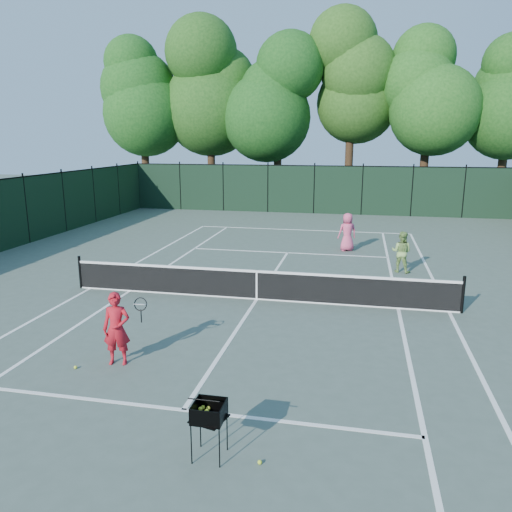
% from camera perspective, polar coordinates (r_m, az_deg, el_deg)
% --- Properties ---
extents(ground, '(90.00, 90.00, 0.00)m').
position_cam_1_polar(ground, '(15.04, 0.08, -4.99)').
color(ground, '#47564B').
rests_on(ground, ground).
extents(sideline_doubles_left, '(0.10, 23.77, 0.01)m').
position_cam_1_polar(sideline_doubles_left, '(16.97, -18.40, -3.53)').
color(sideline_doubles_left, white).
rests_on(sideline_doubles_left, ground).
extents(sideline_doubles_right, '(0.10, 23.77, 0.01)m').
position_cam_1_polar(sideline_doubles_right, '(14.98, 21.21, -5.99)').
color(sideline_doubles_right, white).
rests_on(sideline_doubles_right, ground).
extents(sideline_singles_left, '(0.10, 23.77, 0.01)m').
position_cam_1_polar(sideline_singles_left, '(16.34, -14.23, -3.89)').
color(sideline_singles_left, white).
rests_on(sideline_singles_left, ground).
extents(sideline_singles_right, '(0.10, 23.77, 0.01)m').
position_cam_1_polar(sideline_singles_right, '(14.80, 15.96, -5.81)').
color(sideline_singles_right, white).
rests_on(sideline_singles_right, ground).
extents(baseline_far, '(10.97, 0.10, 0.01)m').
position_cam_1_polar(baseline_far, '(26.45, 5.33, 2.99)').
color(baseline_far, white).
rests_on(baseline_far, ground).
extents(service_line_near, '(8.23, 0.10, 0.01)m').
position_cam_1_polar(service_line_near, '(9.39, -8.26, -17.02)').
color(service_line_near, white).
rests_on(service_line_near, ground).
extents(service_line_far, '(8.23, 0.10, 0.01)m').
position_cam_1_polar(service_line_far, '(21.12, 3.61, 0.38)').
color(service_line_far, white).
rests_on(service_line_far, ground).
extents(center_service_line, '(0.10, 12.80, 0.01)m').
position_cam_1_polar(center_service_line, '(15.04, 0.08, -4.97)').
color(center_service_line, white).
rests_on(center_service_line, ground).
extents(tennis_net, '(11.69, 0.09, 1.06)m').
position_cam_1_polar(tennis_net, '(14.90, 0.08, -3.24)').
color(tennis_net, black).
rests_on(tennis_net, ground).
extents(fence_far, '(24.00, 0.05, 3.00)m').
position_cam_1_polar(fence_far, '(32.27, 6.65, 7.50)').
color(fence_far, black).
rests_on(fence_far, ground).
extents(tree_0, '(6.40, 6.40, 13.14)m').
position_cam_1_polar(tree_0, '(39.03, -12.92, 18.06)').
color(tree_0, black).
rests_on(tree_0, ground).
extents(tree_1, '(6.80, 6.80, 13.98)m').
position_cam_1_polar(tree_1, '(37.80, -5.31, 19.29)').
color(tree_1, black).
rests_on(tree_1, ground).
extents(tree_2, '(6.00, 6.00, 12.40)m').
position_cam_1_polar(tree_2, '(36.39, 2.57, 18.05)').
color(tree_2, black).
rests_on(tree_2, ground).
extents(tree_3, '(7.00, 7.00, 14.45)m').
position_cam_1_polar(tree_3, '(36.54, 10.98, 19.83)').
color(tree_3, black).
rests_on(tree_3, ground).
extents(tree_4, '(6.20, 6.20, 12.97)m').
position_cam_1_polar(tree_4, '(35.98, 19.29, 18.07)').
color(tree_4, black).
rests_on(tree_4, ground).
extents(tree_5, '(5.80, 5.80, 12.23)m').
position_cam_1_polar(tree_5, '(37.33, 27.08, 16.52)').
color(tree_5, black).
rests_on(tree_5, ground).
extents(coach, '(0.84, 0.73, 1.58)m').
position_cam_1_polar(coach, '(11.07, -15.62, -7.99)').
color(coach, red).
rests_on(coach, ground).
extents(player_pink, '(0.93, 0.78, 1.63)m').
position_cam_1_polar(player_pink, '(21.68, 10.39, 2.72)').
color(player_pink, '#DB4D75').
rests_on(player_pink, ground).
extents(player_green, '(0.86, 0.76, 1.49)m').
position_cam_1_polar(player_green, '(18.65, 16.28, 0.46)').
color(player_green, '#88B058').
rests_on(player_green, ground).
extents(ball_hopper, '(0.57, 0.57, 0.90)m').
position_cam_1_polar(ball_hopper, '(7.80, -5.40, -17.31)').
color(ball_hopper, black).
rests_on(ball_hopper, ground).
extents(loose_ball_near_cart, '(0.07, 0.07, 0.07)m').
position_cam_1_polar(loose_ball_near_cart, '(8.01, 0.44, -22.50)').
color(loose_ball_near_cart, '#B5D62B').
rests_on(loose_ball_near_cart, ground).
extents(loose_ball_midcourt, '(0.07, 0.07, 0.07)m').
position_cam_1_polar(loose_ball_midcourt, '(11.38, -19.93, -11.87)').
color(loose_ball_midcourt, '#D1E92F').
rests_on(loose_ball_midcourt, ground).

